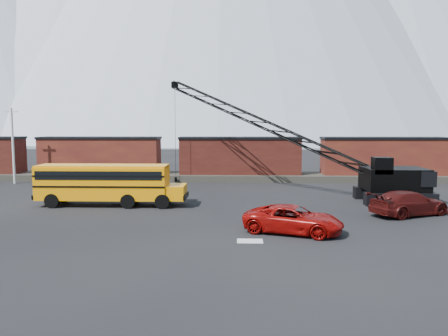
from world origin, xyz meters
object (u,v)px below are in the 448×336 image
at_px(maroon_suv, 409,203).
at_px(red_pickup, 293,219).
at_px(school_bus, 108,183).
at_px(crawler_crane, 261,123).

bearing_deg(maroon_suv, red_pickup, 96.42).
bearing_deg(red_pickup, school_bus, 77.88).
relative_size(school_bus, maroon_suv, 1.98).
xyz_separation_m(school_bus, maroon_suv, (22.05, -2.84, -0.94)).
xyz_separation_m(school_bus, red_pickup, (13.38, -8.05, -0.99)).
height_order(school_bus, maroon_suv, school_bus).
bearing_deg(red_pickup, crawler_crane, 22.91).
bearing_deg(school_bus, red_pickup, -31.03).
distance_m(school_bus, red_pickup, 15.65).
xyz_separation_m(school_bus, crawler_crane, (12.28, 7.79, 4.61)).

